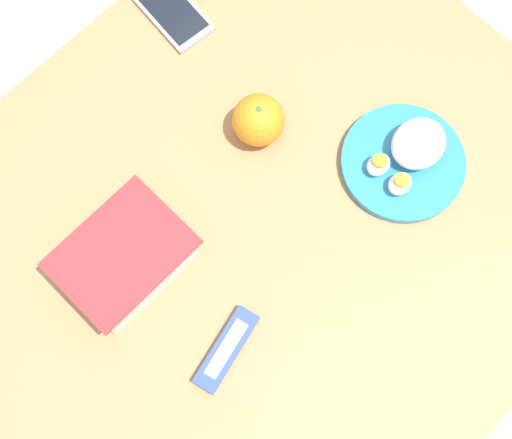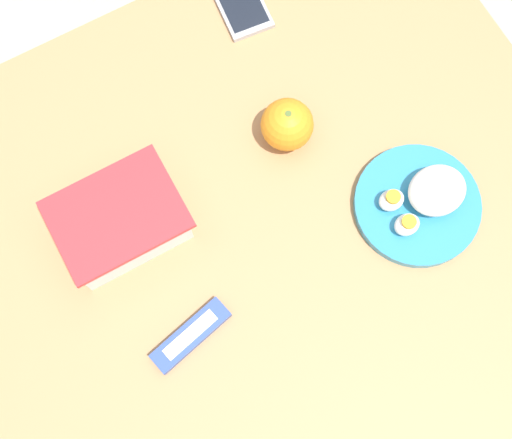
{
  "view_description": "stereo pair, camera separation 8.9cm",
  "coord_description": "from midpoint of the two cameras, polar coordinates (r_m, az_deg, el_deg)",
  "views": [
    {
      "loc": [
        -0.21,
        -0.21,
        1.83
      ],
      "look_at": [
        0.01,
        0.0,
        0.75
      ],
      "focal_mm": 50.0,
      "sensor_mm": 36.0,
      "label": 1
    },
    {
      "loc": [
        -0.14,
        -0.27,
        1.83
      ],
      "look_at": [
        0.01,
        0.0,
        0.75
      ],
      "focal_mm": 50.0,
      "sensor_mm": 36.0,
      "label": 2
    }
  ],
  "objects": [
    {
      "name": "orange_fruit",
      "position": [
        1.16,
        -1.98,
        7.66
      ],
      "size": [
        0.09,
        0.09,
        0.09
      ],
      "color": "orange",
      "rests_on": "table"
    },
    {
      "name": "ground_plane",
      "position": [
        1.85,
        -1.38,
        -6.81
      ],
      "size": [
        10.0,
        10.0,
        0.0
      ],
      "primitive_type": "plane",
      "color": "#B2A899"
    },
    {
      "name": "cell_phone",
      "position": [
        1.31,
        -8.58,
        15.72
      ],
      "size": [
        0.09,
        0.15,
        0.01
      ],
      "color": "#ADADB2",
      "rests_on": "table"
    },
    {
      "name": "table",
      "position": [
        1.24,
        -2.05,
        -2.19
      ],
      "size": [
        1.11,
        0.94,
        0.72
      ],
      "color": "#AD7F51",
      "rests_on": "ground_plane"
    },
    {
      "name": "candy_bar",
      "position": [
        1.11,
        -4.69,
        -10.64
      ],
      "size": [
        0.14,
        0.07,
        0.02
      ],
      "color": "#334C9E",
      "rests_on": "table"
    },
    {
      "name": "food_container",
      "position": [
        1.12,
        -12.54,
        -3.47
      ],
      "size": [
        0.2,
        0.15,
        0.09
      ],
      "color": "white",
      "rests_on": "table"
    },
    {
      "name": "rice_plate",
      "position": [
        1.18,
        9.88,
        4.61
      ],
      "size": [
        0.2,
        0.2,
        0.07
      ],
      "color": "teal",
      "rests_on": "table"
    }
  ]
}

